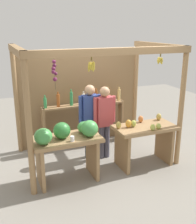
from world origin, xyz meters
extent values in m
plane|color=gray|center=(0.00, 0.00, 0.00)|extent=(12.00, 12.00, 0.00)
cylinder|color=#99754C|center=(-1.44, -0.89, 1.17)|extent=(0.10, 0.10, 2.35)
cylinder|color=#99754C|center=(1.44, -0.89, 1.17)|extent=(0.10, 0.10, 2.35)
cylinder|color=#99754C|center=(-1.44, 0.89, 1.17)|extent=(0.10, 0.10, 2.35)
cylinder|color=#99754C|center=(1.44, 0.89, 1.17)|extent=(0.10, 0.10, 2.35)
cube|color=#99754C|center=(0.00, -0.89, 2.29)|extent=(2.98, 0.12, 0.12)
cube|color=#99754C|center=(-1.44, 0.00, 2.29)|extent=(0.12, 1.88, 0.12)
cube|color=#99754C|center=(1.44, 0.00, 2.29)|extent=(0.12, 1.88, 0.12)
cube|color=olive|center=(0.00, 0.91, 1.06)|extent=(2.88, 0.04, 2.11)
cylinder|color=brown|center=(1.01, -0.72, 2.18)|extent=(0.02, 0.02, 0.06)
ellipsoid|color=gold|center=(1.04, -0.71, 2.09)|extent=(0.04, 0.06, 0.11)
ellipsoid|color=gold|center=(1.04, -0.69, 2.09)|extent=(0.06, 0.06, 0.11)
ellipsoid|color=gold|center=(1.01, -0.67, 2.06)|extent=(0.07, 0.04, 0.11)
ellipsoid|color=gold|center=(0.99, -0.68, 2.09)|extent=(0.06, 0.05, 0.11)
ellipsoid|color=gold|center=(0.98, -0.70, 2.06)|extent=(0.05, 0.06, 0.11)
ellipsoid|color=gold|center=(0.99, -0.72, 2.09)|extent=(0.04, 0.05, 0.11)
ellipsoid|color=gold|center=(0.99, -0.74, 2.09)|extent=(0.05, 0.05, 0.11)
ellipsoid|color=gold|center=(1.01, -0.74, 2.06)|extent=(0.08, 0.05, 0.11)
ellipsoid|color=gold|center=(1.03, -0.74, 2.08)|extent=(0.06, 0.06, 0.11)
cylinder|color=brown|center=(-0.36, -0.79, 2.18)|extent=(0.02, 0.02, 0.06)
ellipsoid|color=gold|center=(-0.32, -0.79, 2.05)|extent=(0.04, 0.08, 0.15)
ellipsoid|color=gold|center=(-0.34, -0.77, 2.07)|extent=(0.07, 0.07, 0.15)
ellipsoid|color=gold|center=(-0.37, -0.75, 2.06)|extent=(0.09, 0.05, 0.15)
ellipsoid|color=gold|center=(-0.40, -0.77, 2.03)|extent=(0.05, 0.07, 0.15)
ellipsoid|color=gold|center=(-0.39, -0.81, 2.06)|extent=(0.06, 0.08, 0.15)
ellipsoid|color=gold|center=(-0.36, -0.84, 2.04)|extent=(0.07, 0.04, 0.15)
ellipsoid|color=gold|center=(-0.34, -0.83, 2.06)|extent=(0.06, 0.05, 0.15)
cylinder|color=#4C422D|center=(-0.91, -0.52, 1.93)|extent=(0.01, 0.01, 0.55)
sphere|color=#601E42|center=(-0.92, -0.55, 2.13)|extent=(0.06, 0.06, 0.06)
sphere|color=#511938|center=(-0.91, -0.51, 2.06)|extent=(0.07, 0.07, 0.07)
sphere|color=#601E42|center=(-0.93, -0.53, 2.01)|extent=(0.07, 0.07, 0.07)
sphere|color=#601E42|center=(-0.94, -0.55, 1.96)|extent=(0.07, 0.07, 0.07)
sphere|color=#511938|center=(-0.89, -0.52, 1.92)|extent=(0.06, 0.06, 0.06)
sphere|color=#601E42|center=(-0.91, -0.53, 1.83)|extent=(0.07, 0.07, 0.07)
cube|color=#99754C|center=(-0.79, -0.67, 0.79)|extent=(1.21, 0.64, 0.06)
cube|color=#99754C|center=(-1.28, -0.67, 0.38)|extent=(0.06, 0.58, 0.76)
cube|color=#99754C|center=(-0.31, -0.67, 0.38)|extent=(0.06, 0.58, 0.76)
ellipsoid|color=#429347|center=(-0.39, -0.75, 0.96)|extent=(0.33, 0.33, 0.29)
ellipsoid|color=#2D7533|center=(-0.87, -0.66, 0.96)|extent=(0.40, 0.40, 0.29)
ellipsoid|color=#429347|center=(-1.21, -0.79, 0.95)|extent=(0.31, 0.31, 0.27)
ellipsoid|color=#429347|center=(-0.43, -0.56, 0.92)|extent=(0.25, 0.25, 0.21)
cylinder|color=white|center=(-0.74, -0.85, 0.86)|extent=(0.07, 0.07, 0.09)
cube|color=#99754C|center=(0.79, -0.67, 0.79)|extent=(1.21, 0.64, 0.06)
cube|color=#99754C|center=(0.31, -0.67, 0.38)|extent=(0.06, 0.58, 0.76)
cube|color=#99754C|center=(1.28, -0.67, 0.38)|extent=(0.06, 0.58, 0.76)
ellipsoid|color=#A8B24C|center=(0.94, -0.90, 0.87)|extent=(0.14, 0.14, 0.11)
ellipsoid|color=#B79E47|center=(0.25, -0.60, 0.89)|extent=(0.14, 0.14, 0.14)
ellipsoid|color=#B79E47|center=(1.24, -0.46, 0.89)|extent=(0.14, 0.14, 0.14)
ellipsoid|color=#A8B24C|center=(0.80, -0.92, 0.88)|extent=(0.14, 0.14, 0.12)
ellipsoid|color=#CC7038|center=(0.83, -0.44, 0.89)|extent=(0.11, 0.11, 0.14)
ellipsoid|color=gold|center=(0.45, -0.61, 0.90)|extent=(0.13, 0.13, 0.16)
ellipsoid|color=#A8B24C|center=(0.56, -0.62, 0.89)|extent=(0.12, 0.12, 0.14)
cube|color=#99754C|center=(-0.94, 0.67, 0.50)|extent=(0.05, 0.20, 1.00)
cube|color=#99754C|center=(0.93, 0.67, 0.50)|extent=(0.05, 0.20, 1.00)
cube|color=#99754C|center=(0.00, 0.67, 0.98)|extent=(1.87, 0.22, 0.04)
cylinder|color=#338C4C|center=(-0.88, 0.67, 1.11)|extent=(0.07, 0.07, 0.22)
cylinder|color=#338C4C|center=(-0.88, 0.67, 1.25)|extent=(0.03, 0.03, 0.06)
cylinder|color=#994C1E|center=(-0.59, 0.67, 1.14)|extent=(0.07, 0.07, 0.27)
cylinder|color=#994C1E|center=(-0.59, 0.67, 1.30)|extent=(0.03, 0.03, 0.06)
cylinder|color=#338C4C|center=(-0.29, 0.67, 1.15)|extent=(0.07, 0.07, 0.30)
cylinder|color=#338C4C|center=(-0.29, 0.67, 1.33)|extent=(0.03, 0.03, 0.06)
cylinder|color=silver|center=(-0.01, 0.67, 1.12)|extent=(0.07, 0.07, 0.23)
cylinder|color=silver|center=(-0.01, 0.67, 1.26)|extent=(0.03, 0.03, 0.06)
cylinder|color=#994C1E|center=(0.29, 0.67, 1.14)|extent=(0.06, 0.06, 0.28)
cylinder|color=#994C1E|center=(0.29, 0.67, 1.31)|extent=(0.03, 0.03, 0.06)
cylinder|color=#D8B266|center=(0.59, 0.67, 1.14)|extent=(0.08, 0.08, 0.29)
cylinder|color=#D8B266|center=(0.59, 0.67, 1.32)|extent=(0.03, 0.03, 0.06)
cylinder|color=#D8B266|center=(0.87, 0.67, 1.13)|extent=(0.07, 0.07, 0.26)
cylinder|color=#D8B266|center=(0.87, 0.67, 1.29)|extent=(0.03, 0.03, 0.06)
cylinder|color=#303C42|center=(-0.15, 0.05, 0.37)|extent=(0.11, 0.11, 0.73)
cylinder|color=#303C42|center=(-0.03, 0.05, 0.37)|extent=(0.11, 0.11, 0.73)
cube|color=#2D428C|center=(-0.09, 0.05, 1.04)|extent=(0.32, 0.19, 0.62)
cylinder|color=#2D428C|center=(-0.29, 0.05, 1.07)|extent=(0.08, 0.08, 0.56)
cylinder|color=#2D428C|center=(0.11, 0.05, 1.07)|extent=(0.08, 0.08, 0.56)
sphere|color=tan|center=(-0.09, 0.05, 1.46)|extent=(0.21, 0.21, 0.21)
cylinder|color=#4D4D61|center=(0.12, -0.09, 0.36)|extent=(0.11, 0.11, 0.72)
cylinder|color=#4D4D61|center=(0.24, -0.09, 0.36)|extent=(0.11, 0.11, 0.72)
cube|color=#BF474C|center=(0.18, -0.09, 1.02)|extent=(0.32, 0.19, 0.61)
cylinder|color=#BF474C|center=(-0.02, -0.09, 1.05)|extent=(0.08, 0.08, 0.55)
cylinder|color=#BF474C|center=(0.38, -0.09, 1.05)|extent=(0.08, 0.08, 0.55)
sphere|color=tan|center=(0.18, -0.09, 1.43)|extent=(0.21, 0.21, 0.21)
camera|label=1|loc=(-1.93, -4.99, 2.67)|focal=44.06mm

